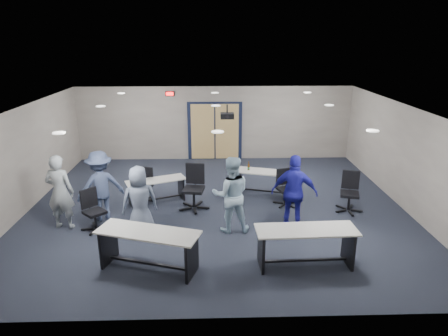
{
  "coord_description": "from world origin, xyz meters",
  "views": [
    {
      "loc": [
        -0.11,
        -9.95,
        4.41
      ],
      "look_at": [
        0.19,
        -0.3,
        1.21
      ],
      "focal_mm": 32.0,
      "sensor_mm": 36.0,
      "label": 1
    }
  ],
  "objects_px": {
    "chair_back_d": "(286,188)",
    "chair_back_b": "(194,188)",
    "table_front_right": "(306,241)",
    "person_navy": "(294,193)",
    "chair_loose_right": "(350,192)",
    "table_back_left": "(156,187)",
    "person_lightblue": "(231,195)",
    "person_plaid": "(140,202)",
    "chair_back_a": "(144,185)",
    "chair_loose_left": "(94,211)",
    "table_back_right": "(264,178)",
    "person_back": "(101,186)",
    "person_gray": "(60,192)",
    "table_front_left": "(148,243)"
  },
  "relations": [
    {
      "from": "chair_back_d",
      "to": "chair_back_b",
      "type": "bearing_deg",
      "value": 168.0
    },
    {
      "from": "table_front_right",
      "to": "person_navy",
      "type": "bearing_deg",
      "value": 85.1
    },
    {
      "from": "chair_loose_right",
      "to": "table_back_left",
      "type": "bearing_deg",
      "value": -171.86
    },
    {
      "from": "person_lightblue",
      "to": "chair_loose_right",
      "type": "bearing_deg",
      "value": -165.53
    },
    {
      "from": "person_plaid",
      "to": "chair_back_d",
      "type": "bearing_deg",
      "value": -173.9
    },
    {
      "from": "chair_back_a",
      "to": "person_lightblue",
      "type": "relative_size",
      "value": 0.51
    },
    {
      "from": "table_front_right",
      "to": "chair_back_d",
      "type": "bearing_deg",
      "value": 84.86
    },
    {
      "from": "chair_back_b",
      "to": "chair_back_d",
      "type": "relative_size",
      "value": 1.21
    },
    {
      "from": "chair_loose_left",
      "to": "table_back_right",
      "type": "bearing_deg",
      "value": -18.51
    },
    {
      "from": "table_back_right",
      "to": "chair_loose_left",
      "type": "distance_m",
      "value": 4.81
    },
    {
      "from": "chair_back_a",
      "to": "person_navy",
      "type": "bearing_deg",
      "value": -6.17
    },
    {
      "from": "table_back_right",
      "to": "person_back",
      "type": "height_order",
      "value": "person_back"
    },
    {
      "from": "chair_back_a",
      "to": "person_back",
      "type": "xyz_separation_m",
      "value": [
        -0.86,
        -1.14,
        0.42
      ]
    },
    {
      "from": "table_back_left",
      "to": "person_lightblue",
      "type": "xyz_separation_m",
      "value": [
        1.98,
        -1.77,
        0.47
      ]
    },
    {
      "from": "chair_loose_right",
      "to": "person_gray",
      "type": "xyz_separation_m",
      "value": [
        -7.17,
        -0.7,
        0.38
      ]
    },
    {
      "from": "chair_back_b",
      "to": "chair_loose_left",
      "type": "xyz_separation_m",
      "value": [
        -2.29,
        -1.15,
        -0.1
      ]
    },
    {
      "from": "person_lightblue",
      "to": "person_back",
      "type": "height_order",
      "value": "person_lightblue"
    },
    {
      "from": "table_front_left",
      "to": "person_lightblue",
      "type": "bearing_deg",
      "value": 61.42
    },
    {
      "from": "table_front_left",
      "to": "person_navy",
      "type": "relative_size",
      "value": 1.16
    },
    {
      "from": "table_front_right",
      "to": "chair_back_a",
      "type": "xyz_separation_m",
      "value": [
        -3.75,
        3.45,
        -0.09
      ]
    },
    {
      "from": "table_front_left",
      "to": "table_front_right",
      "type": "xyz_separation_m",
      "value": [
        3.1,
        0.03,
        -0.01
      ]
    },
    {
      "from": "table_front_left",
      "to": "chair_loose_right",
      "type": "relative_size",
      "value": 2.0
    },
    {
      "from": "person_plaid",
      "to": "person_gray",
      "type": "bearing_deg",
      "value": -30.61
    },
    {
      "from": "table_front_left",
      "to": "chair_back_a",
      "type": "height_order",
      "value": "chair_back_a"
    },
    {
      "from": "chair_loose_right",
      "to": "person_lightblue",
      "type": "bearing_deg",
      "value": -145.77
    },
    {
      "from": "person_plaid",
      "to": "person_back",
      "type": "bearing_deg",
      "value": -56.58
    },
    {
      "from": "chair_back_b",
      "to": "chair_loose_right",
      "type": "xyz_separation_m",
      "value": [
        4.08,
        -0.28,
        -0.07
      ]
    },
    {
      "from": "person_plaid",
      "to": "chair_loose_left",
      "type": "bearing_deg",
      "value": -31.55
    },
    {
      "from": "table_back_left",
      "to": "chair_loose_right",
      "type": "height_order",
      "value": "chair_loose_right"
    },
    {
      "from": "person_back",
      "to": "table_front_left",
      "type": "bearing_deg",
      "value": 95.79
    },
    {
      "from": "table_back_left",
      "to": "table_back_right",
      "type": "height_order",
      "value": "table_back_right"
    },
    {
      "from": "chair_back_d",
      "to": "person_lightblue",
      "type": "xyz_separation_m",
      "value": [
        -1.57,
        -1.45,
        0.42
      ]
    },
    {
      "from": "table_back_right",
      "to": "person_lightblue",
      "type": "distance_m",
      "value": 2.56
    },
    {
      "from": "chair_back_b",
      "to": "person_navy",
      "type": "xyz_separation_m",
      "value": [
        2.42,
        -1.2,
        0.31
      ]
    },
    {
      "from": "person_gray",
      "to": "chair_back_b",
      "type": "bearing_deg",
      "value": -155.82
    },
    {
      "from": "chair_loose_left",
      "to": "person_plaid",
      "type": "bearing_deg",
      "value": -58.99
    },
    {
      "from": "table_back_right",
      "to": "chair_back_d",
      "type": "relative_size",
      "value": 1.83
    },
    {
      "from": "table_front_right",
      "to": "person_plaid",
      "type": "bearing_deg",
      "value": 155.9
    },
    {
      "from": "chair_back_b",
      "to": "table_back_right",
      "type": "bearing_deg",
      "value": 35.69
    },
    {
      "from": "table_front_right",
      "to": "table_back_right",
      "type": "xyz_separation_m",
      "value": [
        -0.33,
        3.85,
        -0.07
      ]
    },
    {
      "from": "table_front_right",
      "to": "person_gray",
      "type": "height_order",
      "value": "person_gray"
    },
    {
      "from": "chair_back_b",
      "to": "table_back_left",
      "type": "bearing_deg",
      "value": 163.44
    },
    {
      "from": "person_gray",
      "to": "chair_back_a",
      "type": "bearing_deg",
      "value": -130.02
    },
    {
      "from": "table_front_left",
      "to": "person_plaid",
      "type": "bearing_deg",
      "value": 123.17
    },
    {
      "from": "chair_back_a",
      "to": "person_plaid",
      "type": "relative_size",
      "value": 0.56
    },
    {
      "from": "person_plaid",
      "to": "table_front_left",
      "type": "bearing_deg",
      "value": 87.57
    },
    {
      "from": "person_navy",
      "to": "chair_loose_right",
      "type": "bearing_deg",
      "value": -136.71
    },
    {
      "from": "table_back_left",
      "to": "chair_loose_right",
      "type": "xyz_separation_m",
      "value": [
        5.13,
        -0.79,
        0.08
      ]
    },
    {
      "from": "chair_loose_right",
      "to": "person_plaid",
      "type": "xyz_separation_m",
      "value": [
        -5.24,
        -1.15,
        0.3
      ]
    },
    {
      "from": "table_back_left",
      "to": "person_navy",
      "type": "xyz_separation_m",
      "value": [
        3.47,
        -1.71,
        0.47
      ]
    }
  ]
}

